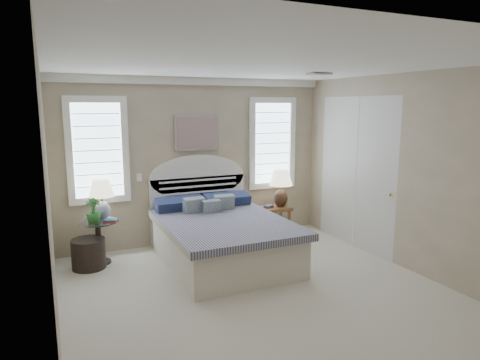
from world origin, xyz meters
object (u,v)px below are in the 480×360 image
nightstand_right (275,215)px  lamp_left (102,195)px  bed (220,235)px  side_table_left (99,237)px  floor_pot (89,254)px  lamp_right (281,184)px

nightstand_right → lamp_left: lamp_left is taller
bed → side_table_left: 1.75m
nightstand_right → bed: bearing=-152.0°
nightstand_right → floor_pot: size_ratio=1.15×
side_table_left → lamp_left: (0.09, 0.08, 0.60)m
floor_pot → lamp_left: lamp_left is taller
floor_pot → lamp_right: lamp_right is taller
floor_pot → side_table_left: bearing=41.0°
side_table_left → nightstand_right: size_ratio=1.19×
bed → lamp_right: (1.39, 0.66, 0.54)m
nightstand_right → floor_pot: bearing=-175.6°
bed → lamp_right: 1.63m
lamp_left → bed: bearing=-23.3°
side_table_left → lamp_right: size_ratio=0.97×
bed → side_table_left: bed is taller
bed → floor_pot: bearing=165.9°
bed → nightstand_right: 1.47m
bed → nightstand_right: bearing=28.0°
bed → floor_pot: 1.87m
lamp_right → lamp_left: bearing=179.8°
lamp_left → lamp_right: 2.96m
lamp_left → floor_pot: bearing=-138.1°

